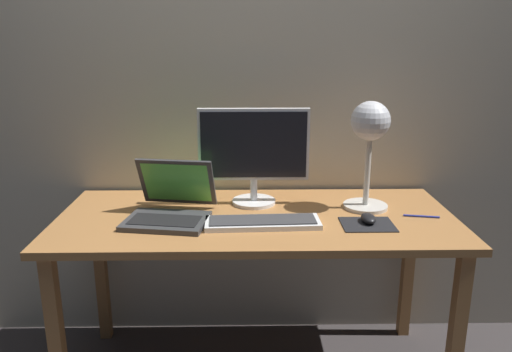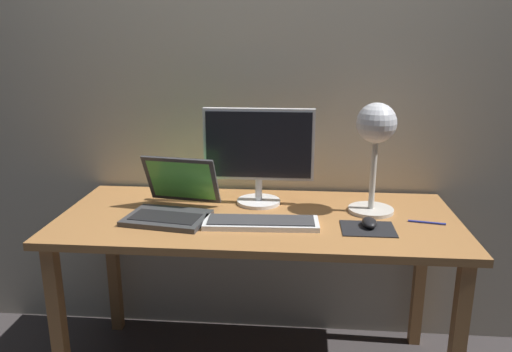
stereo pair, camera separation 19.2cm
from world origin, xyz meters
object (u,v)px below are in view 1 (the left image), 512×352
(monitor, at_px, (254,151))
(laptop, at_px, (171,202))
(desk_lamp, at_px, (370,132))
(mouse, at_px, (368,218))
(pen, at_px, (421,216))
(keyboard_main, at_px, (263,222))

(monitor, distance_m, laptop, 0.41)
(desk_lamp, height_order, mouse, desk_lamp)
(laptop, xyz_separation_m, pen, (1.00, -0.02, -0.06))
(monitor, xyz_separation_m, desk_lamp, (0.47, -0.07, 0.09))
(laptop, height_order, mouse, laptop)
(desk_lamp, relative_size, pen, 3.22)
(monitor, relative_size, desk_lamp, 1.04)
(laptop, relative_size, mouse, 3.82)
(laptop, distance_m, desk_lamp, 0.85)
(mouse, xyz_separation_m, pen, (0.23, 0.06, -0.02))
(mouse, bearing_deg, desk_lamp, 80.65)
(laptop, bearing_deg, pen, -1.13)
(monitor, height_order, keyboard_main, monitor)
(desk_lamp, bearing_deg, laptop, -172.98)
(desk_lamp, bearing_deg, pen, -30.77)
(keyboard_main, bearing_deg, pen, 6.85)
(keyboard_main, distance_m, desk_lamp, 0.57)
(monitor, xyz_separation_m, mouse, (0.44, -0.25, -0.21))
(mouse, relative_size, pen, 0.69)
(mouse, bearing_deg, laptop, 173.95)
(monitor, distance_m, mouse, 0.55)
(monitor, height_order, desk_lamp, desk_lamp)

